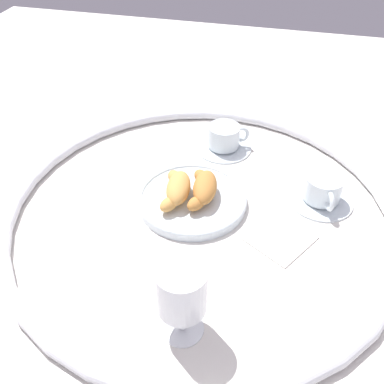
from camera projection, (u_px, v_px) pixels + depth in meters
The scene contains 9 objects.
ground_plane at pixel (201, 214), 0.88m from camera, with size 2.20×2.20×0.00m, color silver.
table_chrome_rim at pixel (201, 209), 0.87m from camera, with size 0.78×0.78×0.02m, color silver.
pastry_plate at pixel (192, 199), 0.90m from camera, with size 0.23×0.23×0.02m.
croissant_large at pixel (204, 188), 0.88m from camera, with size 0.14×0.07×0.04m.
croissant_small at pixel (177, 188), 0.88m from camera, with size 0.14×0.07×0.04m.
coffee_cup_near at pixel (223, 139), 1.05m from camera, with size 0.14×0.14×0.06m.
coffee_cup_far at pixel (322, 191), 0.90m from camera, with size 0.14×0.14×0.06m.
juice_glass_left at pixel (182, 292), 0.62m from camera, with size 0.08×0.08×0.14m.
folded_napkin at pixel (279, 236), 0.83m from camera, with size 0.11×0.11×0.01m, color silver.
Camera 1 is at (-0.63, -0.14, 0.60)m, focal length 40.61 mm.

